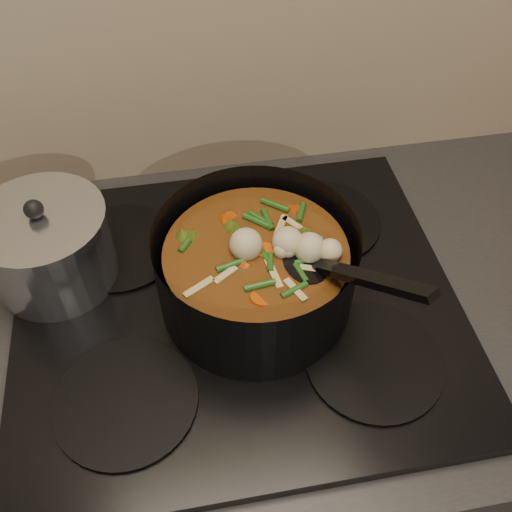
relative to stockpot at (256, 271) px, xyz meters
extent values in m
cube|color=brown|center=(-0.03, 0.00, -0.56)|extent=(2.60, 0.60, 0.86)
cube|color=black|center=(-0.03, 0.00, -0.11)|extent=(2.64, 0.64, 0.05)
cube|color=black|center=(-0.03, 0.00, -0.07)|extent=(0.62, 0.54, 0.02)
cylinder|color=black|center=(-0.19, -0.13, -0.06)|extent=(0.18, 0.18, 0.01)
cylinder|color=black|center=(0.13, -0.13, -0.06)|extent=(0.18, 0.18, 0.01)
cylinder|color=black|center=(-0.19, 0.13, -0.06)|extent=(0.18, 0.18, 0.01)
cylinder|color=black|center=(0.13, 0.13, -0.06)|extent=(0.18, 0.18, 0.01)
cylinder|color=black|center=(0.00, 0.00, 0.00)|extent=(0.34, 0.34, 0.13)
cylinder|color=black|center=(0.00, 0.00, -0.06)|extent=(0.26, 0.26, 0.01)
cylinder|color=#633711|center=(0.00, 0.00, -0.01)|extent=(0.24, 0.24, 0.09)
cylinder|color=#C64409|center=(0.04, 0.00, 0.04)|extent=(0.02, 0.03, 0.02)
cylinder|color=#C64409|center=(0.03, 0.05, 0.04)|extent=(0.04, 0.04, 0.02)
cylinder|color=#C64409|center=(-0.04, 0.08, 0.04)|extent=(0.04, 0.04, 0.02)
cylinder|color=#C64409|center=(-0.05, 0.01, 0.04)|extent=(0.03, 0.03, 0.02)
cylinder|color=#C64409|center=(-0.05, -0.06, 0.04)|extent=(0.03, 0.03, 0.02)
cylinder|color=#C64409|center=(0.01, -0.03, 0.04)|extent=(0.04, 0.04, 0.02)
cylinder|color=#C64409|center=(0.06, -0.02, 0.04)|extent=(0.03, 0.03, 0.02)
cylinder|color=#C64409|center=(0.07, 0.06, 0.04)|extent=(0.03, 0.03, 0.02)
cylinder|color=#C64409|center=(-0.01, 0.05, 0.04)|extent=(0.04, 0.04, 0.02)
cylinder|color=#C64409|center=(-0.07, 0.03, 0.04)|extent=(0.04, 0.04, 0.02)
sphere|color=beige|center=(0.06, 0.00, 0.05)|extent=(0.04, 0.04, 0.04)
sphere|color=beige|center=(-0.02, 0.05, 0.05)|extent=(0.04, 0.04, 0.04)
sphere|color=beige|center=(-0.04, -0.04, 0.05)|extent=(0.04, 0.04, 0.04)
sphere|color=beige|center=(0.05, -0.02, 0.05)|extent=(0.04, 0.04, 0.04)
cone|color=#596F1B|center=(0.01, -0.07, 0.04)|extent=(0.04, 0.04, 0.03)
cone|color=#596F1B|center=(0.07, 0.02, 0.04)|extent=(0.04, 0.04, 0.03)
cone|color=#596F1B|center=(-0.02, 0.07, 0.04)|extent=(0.04, 0.04, 0.03)
cone|color=#596F1B|center=(-0.07, -0.02, 0.04)|extent=(0.04, 0.04, 0.03)
cone|color=#596F1B|center=(0.03, -0.07, 0.04)|extent=(0.04, 0.04, 0.03)
cylinder|color=#205418|center=(0.03, 0.03, 0.04)|extent=(0.01, 0.04, 0.01)
cylinder|color=#205418|center=(-0.01, 0.09, 0.04)|extent=(0.03, 0.03, 0.01)
cylinder|color=#205418|center=(-0.06, 0.05, 0.04)|extent=(0.04, 0.02, 0.01)
cylinder|color=#205418|center=(-0.06, -0.01, 0.04)|extent=(0.02, 0.04, 0.01)
cylinder|color=#205418|center=(-0.02, -0.03, 0.04)|extent=(0.02, 0.04, 0.01)
cylinder|color=#205418|center=(0.02, -0.09, 0.04)|extent=(0.04, 0.02, 0.01)
cylinder|color=#205418|center=(0.06, -0.04, 0.04)|extent=(0.03, 0.03, 0.01)
cylinder|color=#205418|center=(0.06, 0.02, 0.04)|extent=(0.01, 0.04, 0.01)
cylinder|color=#205418|center=(0.02, 0.04, 0.04)|extent=(0.03, 0.03, 0.01)
cylinder|color=#205418|center=(-0.03, 0.09, 0.04)|extent=(0.04, 0.02, 0.01)
cylinder|color=#205418|center=(-0.07, 0.03, 0.04)|extent=(0.02, 0.04, 0.01)
cylinder|color=#205418|center=(-0.05, -0.02, 0.04)|extent=(0.02, 0.04, 0.01)
cylinder|color=#205418|center=(-0.01, -0.04, 0.04)|extent=(0.04, 0.02, 0.01)
cylinder|color=#205418|center=(0.04, -0.08, 0.04)|extent=(0.03, 0.03, 0.01)
cube|color=tan|center=(-0.05, 0.04, 0.04)|extent=(0.04, 0.01, 0.00)
cube|color=tan|center=(-0.05, -0.04, 0.04)|extent=(0.02, 0.04, 0.00)
cube|color=tan|center=(0.02, -0.06, 0.04)|extent=(0.04, 0.03, 0.00)
cube|color=tan|center=(0.07, 0.00, 0.04)|extent=(0.03, 0.03, 0.00)
cube|color=tan|center=(0.02, 0.06, 0.04)|extent=(0.03, 0.04, 0.00)
cube|color=tan|center=(-0.06, 0.04, 0.04)|extent=(0.04, 0.02, 0.00)
cube|color=tan|center=(-0.05, -0.04, 0.04)|extent=(0.01, 0.04, 0.00)
ellipsoid|color=black|center=(0.06, -0.03, 0.04)|extent=(0.07, 0.08, 0.01)
cube|color=black|center=(0.11, -0.10, 0.09)|extent=(0.10, 0.15, 0.10)
cylinder|color=silver|center=(-0.28, 0.09, -0.01)|extent=(0.17, 0.17, 0.11)
cylinder|color=silver|center=(-0.28, 0.09, 0.05)|extent=(0.18, 0.18, 0.01)
sphere|color=black|center=(-0.28, 0.09, 0.07)|extent=(0.03, 0.03, 0.03)
camera|label=1|loc=(-0.09, -0.48, 0.59)|focal=40.00mm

